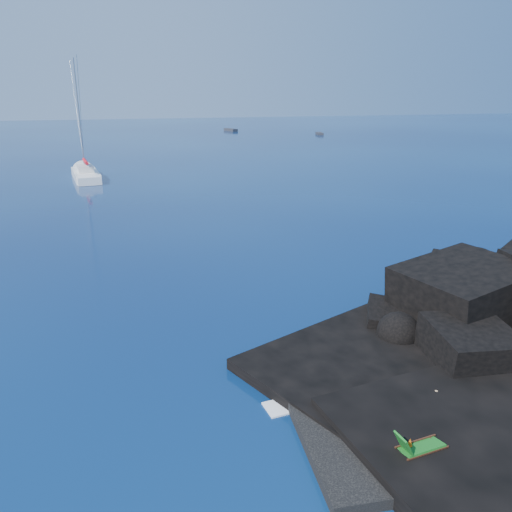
{
  "coord_description": "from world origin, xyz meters",
  "views": [
    {
      "loc": [
        -4.75,
        -10.83,
        10.18
      ],
      "look_at": [
        2.51,
        12.93,
        2.0
      ],
      "focal_mm": 35.0,
      "sensor_mm": 36.0,
      "label": 1
    }
  ],
  "objects": [
    {
      "name": "ground",
      "position": [
        0.0,
        0.0,
        0.0
      ],
      "size": [
        400.0,
        400.0,
        0.0
      ],
      "primitive_type": "plane",
      "color": "#030B33",
      "rests_on": "ground"
    },
    {
      "name": "beach",
      "position": [
        4.5,
        0.5,
        0.0
      ],
      "size": [
        9.08,
        6.86,
        0.7
      ],
      "primitive_type": "cube",
      "rotation": [
        0.0,
        0.0,
        -0.1
      ],
      "color": "black",
      "rests_on": "ground"
    },
    {
      "name": "surf_foam",
      "position": [
        5.0,
        5.0,
        0.0
      ],
      "size": [
        10.0,
        8.0,
        0.06
      ],
      "primitive_type": null,
      "color": "white",
      "rests_on": "ground"
    },
    {
      "name": "sailboat",
      "position": [
        -6.87,
        53.86,
        0.0
      ],
      "size": [
        4.21,
        13.65,
        14.08
      ],
      "primitive_type": null,
      "rotation": [
        0.0,
        0.0,
        0.11
      ],
      "color": "white",
      "rests_on": "ground"
    },
    {
      "name": "deck_chair",
      "position": [
        3.13,
        -1.04,
        0.86
      ],
      "size": [
        1.54,
        0.79,
        1.02
      ],
      "primitive_type": null,
      "rotation": [
        0.0,
        0.0,
        0.1
      ],
      "color": "#16631B",
      "rests_on": "beach"
    },
    {
      "name": "towel",
      "position": [
        4.83,
        1.26,
        0.38
      ],
      "size": [
        2.18,
        1.05,
        0.06
      ],
      "primitive_type": "cube",
      "rotation": [
        0.0,
        0.0,
        -0.01
      ],
      "color": "white",
      "rests_on": "beach"
    },
    {
      "name": "sunbather",
      "position": [
        4.83,
        1.26,
        0.53
      ],
      "size": [
        1.84,
        0.47,
        0.25
      ],
      "primitive_type": null,
      "rotation": [
        0.0,
        0.0,
        -0.01
      ],
      "color": "tan",
      "rests_on": "towel"
    },
    {
      "name": "marker_cone",
      "position": [
        2.82,
        -0.91,
        0.63
      ],
      "size": [
        0.44,
        0.44,
        0.56
      ],
      "primitive_type": "cone",
      "rotation": [
        0.0,
        0.0,
        0.21
      ],
      "color": "orange",
      "rests_on": "beach"
    },
    {
      "name": "distant_boat_a",
      "position": [
        29.67,
        125.63,
        0.0
      ],
      "size": [
        2.9,
        5.23,
        0.67
      ],
      "primitive_type": "cube",
      "rotation": [
        0.0,
        0.0,
        0.29
      ],
      "color": "#2A2B30",
      "rests_on": "ground"
    },
    {
      "name": "distant_boat_b",
      "position": [
        47.87,
        107.03,
        0.0
      ],
      "size": [
        2.26,
        4.44,
        0.57
      ],
      "primitive_type": "cube",
      "rotation": [
        0.0,
        0.0,
        -0.23
      ],
      "color": "#29292F",
      "rests_on": "ground"
    }
  ]
}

